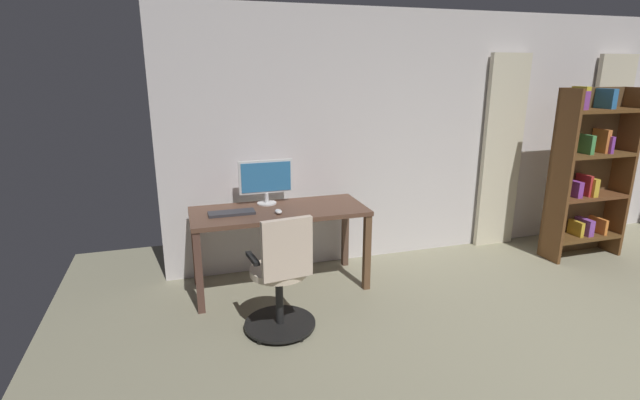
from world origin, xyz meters
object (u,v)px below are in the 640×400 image
Objects in this scene: computer_monitor at (266,179)px; computer_mouse at (278,211)px; desk at (279,219)px; office_chair at (282,280)px; bookshelf at (587,172)px; computer_keyboard at (232,213)px.

computer_mouse is (-0.04, 0.33, -0.22)m from computer_monitor.
computer_mouse is at bearing 75.11° from desk.
desk is 0.40m from computer_monitor.
computer_monitor reaches higher than computer_mouse.
bookshelf is (-3.44, -0.61, 0.48)m from office_chair.
computer_keyboard is at bearing -2.33° from bookshelf.
bookshelf is at bearing 177.67° from computer_keyboard.
desk is at bearing 109.01° from computer_monitor.
bookshelf is (-3.71, 0.15, 0.16)m from computer_keyboard.
computer_keyboard is at bearing 33.69° from computer_monitor.
computer_keyboard is 3.71m from bookshelf.
bookshelf is at bearing 3.12° from office_chair.
computer_keyboard is (0.35, 0.24, -0.23)m from computer_monitor.
computer_mouse is at bearing 166.14° from computer_keyboard.
computer_monitor is 0.40m from computer_mouse.
desk is 0.83m from office_chair.
desk is 3.93× the size of computer_keyboard.
desk is at bearing -3.11° from bookshelf.
bookshelf reaches higher than office_chair.
desk is at bearing 71.48° from office_chair.
desk is 15.69× the size of computer_mouse.
office_chair reaches higher than computer_keyboard.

